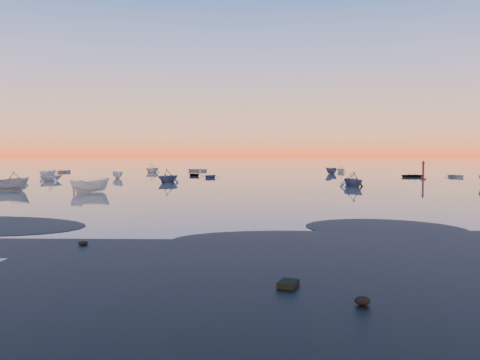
{
  "coord_description": "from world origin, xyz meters",
  "views": [
    {
      "loc": [
        0.56,
        -24.91,
        4.14
      ],
      "look_at": [
        -0.7,
        28.0,
        1.09
      ],
      "focal_mm": 35.0,
      "sensor_mm": 36.0,
      "label": 1
    }
  ],
  "objects": [
    {
      "name": "boat_near_center",
      "position": [
        -16.48,
        24.0,
        0.0
      ],
      "size": [
        3.93,
        4.41,
        1.45
      ],
      "primitive_type": "imported",
      "rotation": [
        0.0,
        0.0,
        2.22
      ],
      "color": "beige",
      "rests_on": "ground"
    },
    {
      "name": "channel_marker",
      "position": [
        27.58,
        49.02,
        1.23
      ],
      "size": [
        0.88,
        0.88,
        3.12
      ],
      "color": "#43130E",
      "rests_on": "ground"
    },
    {
      "name": "boat_near_right",
      "position": [
        13.95,
        38.53,
        0.0
      ],
      "size": [
        3.44,
        2.14,
        1.12
      ],
      "primitive_type": "imported",
      "rotation": [
        0.0,
        0.0,
        3.37
      ],
      "color": "beige",
      "rests_on": "ground"
    },
    {
      "name": "ground",
      "position": [
        0.0,
        100.0,
        0.0
      ],
      "size": [
        600.0,
        600.0,
        0.0
      ],
      "primitive_type": "plane",
      "color": "#605850",
      "rests_on": "ground"
    },
    {
      "name": "mud_lobes",
      "position": [
        0.0,
        -1.0,
        0.01
      ],
      "size": [
        140.0,
        6.0,
        0.07
      ],
      "primitive_type": null,
      "color": "black",
      "rests_on": "ground"
    },
    {
      "name": "moored_fleet",
      "position": [
        0.0,
        53.0,
        0.0
      ],
      "size": [
        124.0,
        58.0,
        1.2
      ],
      "primitive_type": null,
      "color": "beige",
      "rests_on": "ground"
    }
  ]
}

